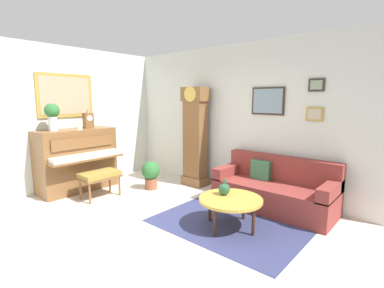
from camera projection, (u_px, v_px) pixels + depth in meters
The scene contains 14 objects.
ground_plane at pixel (137, 231), 3.95m from camera, with size 6.40×6.00×0.10m, color beige.
wall_left at pixel (50, 119), 5.41m from camera, with size 0.13×4.90×2.80m.
wall_back at pixel (233, 119), 5.50m from camera, with size 5.30×0.13×2.80m.
area_rug at pixel (229, 224), 4.07m from camera, with size 2.10×1.50×0.01m, color navy.
piano at pixel (77, 160), 5.52m from camera, with size 0.87×1.44×1.21m.
piano_bench at pixel (100, 176), 5.12m from camera, with size 0.42×0.70×0.48m.
grandfather_clock at pixel (195, 139), 5.80m from camera, with size 0.52×0.34×2.03m.
couch at pixel (274, 190), 4.63m from camera, with size 1.90×0.80×0.84m.
coffee_table at pixel (231, 200), 3.90m from camera, with size 0.88×0.88×0.43m.
mantel_clock at pixel (88, 119), 5.61m from camera, with size 0.13×0.18×0.38m.
flower_vase at pixel (52, 114), 5.08m from camera, with size 0.26×0.26×0.58m.
teacup at pixel (80, 128), 5.33m from camera, with size 0.12×0.12×0.06m.
green_jug at pixel (224, 189), 4.02m from camera, with size 0.17×0.17×0.24m.
potted_plant at pixel (151, 173), 5.62m from camera, with size 0.36×0.36×0.56m.
Camera 1 is at (3.02, -2.29, 1.79)m, focal length 26.41 mm.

